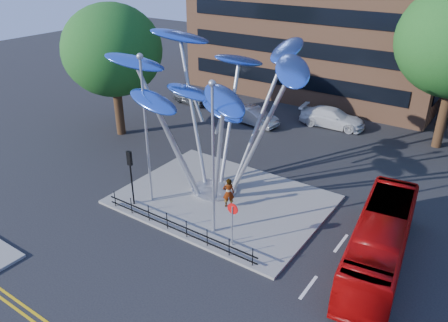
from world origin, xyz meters
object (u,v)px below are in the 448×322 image
Objects in this scene: leaf_sculpture at (214,85)px; street_lamp_left at (145,118)px; traffic_light_island at (130,167)px; red_bus at (380,241)px; parked_car_left at (191,97)px; parked_car_right at (332,118)px; tree_left at (112,51)px; street_lamp_right at (213,147)px; pedestrian at (229,193)px; no_entry_sign_island at (232,217)px; parked_car_mid at (254,116)px.

street_lamp_left is (-2.43, -3.18, -1.52)m from leaf_sculpture.
red_bus is at bearing 12.11° from traffic_light_island.
traffic_light_island is 0.85× the size of parked_car_left.
red_bus is 2.39× the size of parked_car_left.
parked_car_left is at bearing 93.06° from parked_car_right.
leaf_sculpture is 12.00m from red_bus.
tree_left is at bearing 140.19° from traffic_light_island.
street_lamp_right is 4.51× the size of pedestrian.
street_lamp_right reaches higher than no_entry_sign_island.
street_lamp_right is 2.42× the size of traffic_light_island.
parked_car_left is 8.05m from parked_car_mid.
leaf_sculpture is at bearing 54.96° from traffic_light_island.
parked_car_right is (4.70, 18.86, -1.82)m from traffic_light_island.
street_lamp_left reaches higher than parked_car_right.
no_entry_sign_island is 19.01m from parked_car_right.
tree_left is 12.44m from traffic_light_island.
pedestrian is (1.85, -1.23, -5.80)m from leaf_sculpture.
pedestrian is at bearing 106.32° from street_lamp_right.
leaf_sculpture is at bearing 134.33° from no_entry_sign_island.
parked_car_left is at bearing 118.19° from traffic_light_island.
tree_left is 11.15m from parked_car_left.
leaf_sculpture is at bearing -130.47° from parked_car_left.
traffic_light_island is at bearing -39.81° from tree_left.
pedestrian reaches higher than parked_car_left.
parked_car_left is (-16.02, 16.81, -1.13)m from no_entry_sign_island.
pedestrian reaches higher than parked_car_mid.
parked_car_right is (-8.80, 15.96, -0.55)m from red_bus.
leaf_sculpture is at bearing 52.60° from street_lamp_left.
street_lamp_left is at bearing 63.43° from traffic_light_island.
street_lamp_right is at bearing -5.71° from street_lamp_left.
leaf_sculpture reaches higher than street_lamp_left.
pedestrian is (13.78, -4.55, -5.72)m from tree_left.
tree_left is at bearing 164.45° from leaf_sculpture.
parked_car_right is at bearing 92.50° from street_lamp_right.
red_bus is (6.50, 2.88, -0.47)m from no_entry_sign_island.
parked_car_right is (5.78, 3.36, 0.05)m from parked_car_mid.
red_bus is 8.72m from pedestrian.
street_lamp_left reaches higher than parked_car_mid.
street_lamp_left is 2.96m from traffic_light_island.
tree_left reaches higher than parked_car_left.
red_bus is at bearing -11.56° from tree_left.
street_lamp_right reaches higher than parked_car_right.
no_entry_sign_island is at bearing -17.87° from street_lamp_right.
street_lamp_right is at bearing -55.09° from leaf_sculpture.
parked_car_mid is (-5.87, 12.55, -0.32)m from pedestrian.
traffic_light_island is (9.00, -7.50, -4.18)m from tree_left.
traffic_light_island reaches higher than parked_car_left.
red_bus reaches higher than no_entry_sign_island.
tree_left reaches higher than parked_car_right.
street_lamp_left is at bearing 161.41° from parked_car_right.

